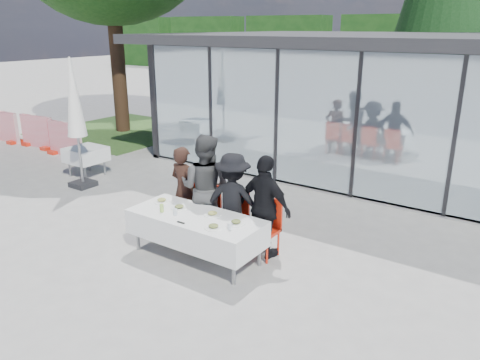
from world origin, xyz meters
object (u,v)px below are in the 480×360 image
plate_c (213,214)px  market_umbrella (74,105)px  plate_a (162,201)px  juice_bottle (162,208)px  diner_a (184,190)px  spare_table_left (86,155)px  diner_c (233,201)px  diner_chair_a (186,203)px  diner_d (265,207)px  construction_barriers (7,128)px  plate_b (179,207)px  diner_chair_b (208,209)px  folded_eyeglasses (181,223)px  plate_extra (214,227)px  diner_b (205,188)px  plate_d (236,223)px  diner_chair_c (235,216)px  dining_table (196,227)px  diner_chair_d (267,225)px

plate_c → market_umbrella: (-4.76, 1.08, 1.16)m
plate_a → juice_bottle: bearing=-46.0°
diner_a → spare_table_left: diner_a is taller
diner_c → diner_chair_a: bearing=-22.4°
diner_d → diner_c: bearing=9.2°
spare_table_left → construction_barriers: (-5.29, 0.95, -0.12)m
diner_chair_a → diner_d: size_ratio=0.57×
diner_a → plate_b: bearing=133.0°
diner_a → diner_chair_a: diner_a is taller
diner_chair_b → folded_eyeglasses: 1.19m
plate_a → plate_extra: bearing=-14.6°
market_umbrella → diner_chair_a: bearing=-7.6°
diner_b → plate_extra: 1.31m
diner_d → market_umbrella: 5.55m
market_umbrella → construction_barriers: (-5.90, 1.56, -1.50)m
diner_chair_a → plate_c: (1.08, -0.59, 0.24)m
diner_chair_b → diner_c: 0.67m
folded_eyeglasses → diner_b: bearing=108.8°
plate_d → spare_table_left: (-5.87, 1.76, -0.22)m
plate_a → spare_table_left: bearing=158.1°
diner_chair_a → plate_a: bearing=-91.1°
plate_extra → juice_bottle: 1.09m
diner_a → market_umbrella: bearing=-1.0°
diner_chair_a → market_umbrella: market_umbrella is taller
diner_b → plate_a: diner_b is taller
diner_chair_c → juice_bottle: diner_chair_c is taller
dining_table → plate_c: plate_c is taller
diner_chair_d → plate_b: (-1.29, -0.68, 0.24)m
diner_c → diner_chair_c: (0.00, 0.05, -0.29)m
diner_d → diner_chair_c: bearing=4.6°
plate_b → juice_bottle: juice_bottle is taller
diner_chair_b → plate_extra: 1.35m
plate_a → diner_chair_c: bearing=28.8°
dining_table → spare_table_left: size_ratio=2.63×
market_umbrella → diner_chair_b: bearing=-6.7°
juice_bottle → diner_b: bearing=77.8°
plate_b → spare_table_left: (-4.73, 1.78, -0.22)m
diner_chair_c → juice_bottle: size_ratio=7.37×
plate_extra → spare_table_left: size_ratio=0.33×
dining_table → diner_d: size_ratio=1.31×
plate_d → spare_table_left: 6.13m
juice_bottle → plate_b: bearing=63.3°
diner_chair_c → diner_d: (0.64, -0.05, 0.32)m
plate_a → plate_extra: same height
construction_barriers → plate_c: bearing=-13.9°
diner_chair_a → plate_b: size_ratio=3.46×
diner_a → diner_d: (1.74, 0.00, 0.05)m
diner_chair_d → construction_barriers: bearing=169.7°
diner_a → diner_chair_d: 1.76m
diner_chair_a → plate_c: 1.25m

